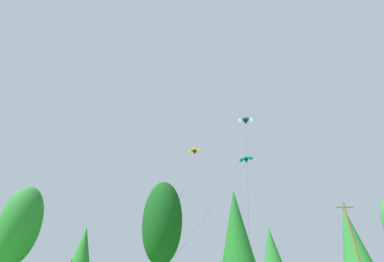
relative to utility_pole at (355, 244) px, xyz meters
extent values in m
ellipsoid|color=#236628|center=(-44.09, 9.66, 3.58)|extent=(5.76, 5.76, 11.51)
cone|color=#236628|center=(-35.40, 13.25, 0.40)|extent=(3.60, 3.60, 6.73)
ellipsoid|color=#0F3D14|center=(-22.86, 8.78, 3.98)|extent=(5.94, 5.94, 12.02)
cone|color=#19561E|center=(-11.97, 8.19, 3.49)|extent=(4.68, 4.68, 10.36)
cone|color=#236628|center=(-5.65, 13.05, 0.45)|extent=(3.62, 3.62, 6.78)
cone|color=#236628|center=(7.18, 12.05, 2.58)|extent=(4.36, 4.36, 9.29)
cylinder|color=brown|center=(0.00, 0.00, -0.26)|extent=(0.26, 0.26, 10.13)
cube|color=brown|center=(0.00, 0.00, 4.20)|extent=(2.20, 0.14, 0.14)
ellipsoid|color=orange|center=(-17.89, 11.27, 16.94)|extent=(1.54, 1.31, 0.78)
ellipsoid|color=yellow|center=(-17.13, 10.97, 16.71)|extent=(0.78, 0.95, 0.86)
ellipsoid|color=yellow|center=(-18.66, 11.56, 16.71)|extent=(0.92, 0.92, 0.86)
cone|color=black|center=(-17.86, 11.35, 16.44)|extent=(0.95, 0.95, 0.63)
cylinder|color=black|center=(-20.01, 0.97, 5.99)|extent=(4.31, 20.76, 20.27)
ellipsoid|color=blue|center=(-11.54, -2.17, 15.37)|extent=(1.23, 0.83, 0.64)
ellipsoid|color=white|center=(-10.82, -2.25, 15.17)|extent=(0.70, 0.66, 0.73)
ellipsoid|color=white|center=(-12.27, -2.08, 15.17)|extent=(0.75, 0.66, 0.73)
cone|color=black|center=(-11.54, -2.10, 14.92)|extent=(0.73, 0.73, 0.56)
cylinder|color=black|center=(-13.42, -7.20, 5.47)|extent=(3.77, 10.21, 18.35)
ellipsoid|color=teal|center=(-10.93, 2.26, 11.60)|extent=(1.39, 1.29, 0.64)
ellipsoid|color=#0F666B|center=(-10.32, 1.90, 11.40)|extent=(0.79, 0.87, 0.72)
ellipsoid|color=#0F666B|center=(-11.53, 2.63, 11.40)|extent=(0.84, 0.86, 0.72)
cone|color=black|center=(-10.89, 2.33, 11.17)|extent=(0.88, 0.88, 0.55)
cylinder|color=black|center=(-16.52, -3.54, 3.38)|extent=(11.29, 11.75, 15.04)
camera|label=1|loc=(-19.76, -32.00, -3.25)|focal=24.49mm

